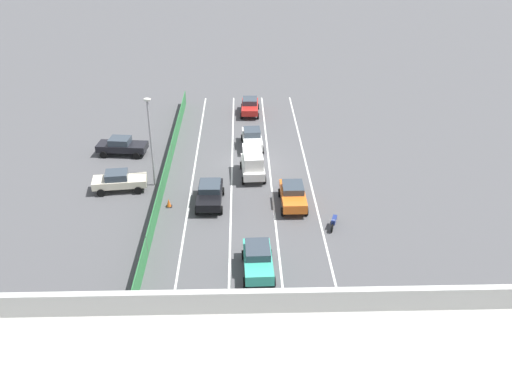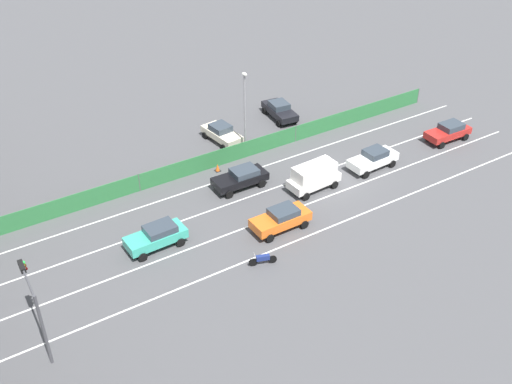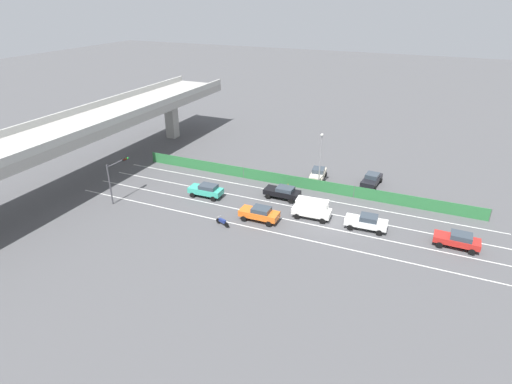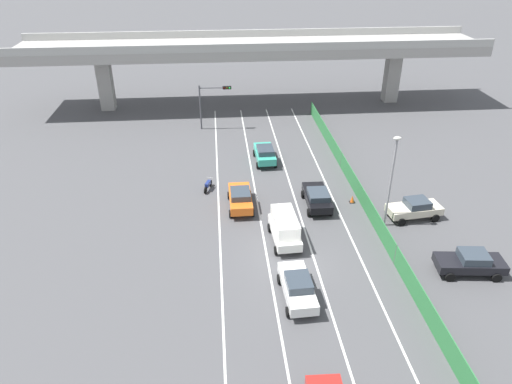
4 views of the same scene
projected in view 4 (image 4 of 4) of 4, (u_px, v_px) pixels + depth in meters
ground_plane at (291, 262)px, 32.84m from camera, size 300.00×300.00×0.00m
lane_line_left_edge at (219, 214)px, 38.36m from camera, size 0.14×49.56×0.01m
lane_line_mid_left at (259, 212)px, 38.61m from camera, size 0.14×49.56×0.01m
lane_line_mid_right at (298, 210)px, 38.86m from camera, size 0.14×49.56×0.01m
lane_line_right_edge at (337, 208)px, 39.11m from camera, size 0.14×49.56×0.01m
elevated_overpass at (252, 50)px, 58.58m from camera, size 57.32×8.73×8.70m
green_fence at (364, 199)px, 38.90m from camera, size 0.10×45.66×1.54m
car_taxi_orange at (240, 198)px, 38.80m from camera, size 2.02×4.43×1.65m
car_sedan_white at (298, 287)px, 29.20m from camera, size 2.09×4.54×1.69m
car_sedan_black at (317, 197)px, 38.95m from camera, size 2.11×4.46×1.56m
car_taxi_teal at (265, 153)px, 46.41m from camera, size 2.05×4.32×1.65m
car_van_white at (285, 227)px, 34.39m from camera, size 2.15×4.39×2.23m
motorcycle at (208, 185)px, 41.69m from camera, size 0.84×1.88×0.93m
parked_sedan_dark at (471, 262)px, 31.40m from camera, size 4.61×2.41×1.62m
parked_sedan_cream at (415, 208)px, 37.44m from camera, size 4.41×2.38×1.62m
traffic_light at (211, 98)px, 52.83m from camera, size 3.63×0.47×5.10m
street_lamp at (392, 174)px, 34.73m from camera, size 0.60×0.36×7.43m
traffic_cone at (352, 199)px, 39.83m from camera, size 0.47×0.47×0.66m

